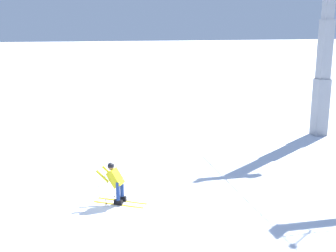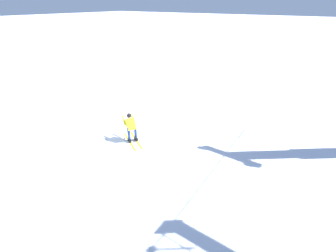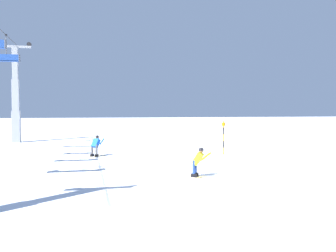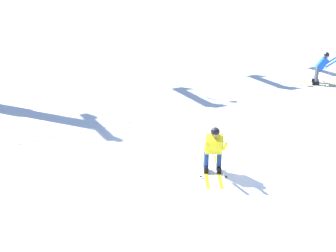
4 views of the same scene
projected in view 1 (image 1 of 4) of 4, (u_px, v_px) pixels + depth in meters
ground_plane at (134, 204)px, 14.55m from camera, size 260.00×260.00×0.00m
skier_carving_main at (115, 180)px, 14.48m from camera, size 1.32×1.76×1.51m
lift_tower_near at (324, 59)px, 22.53m from camera, size 0.68×2.66×9.62m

